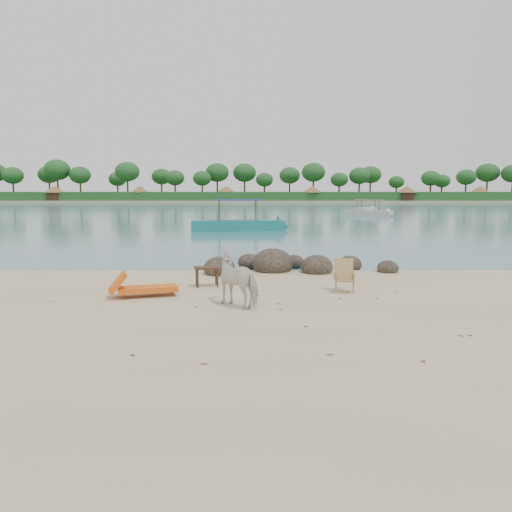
{
  "coord_description": "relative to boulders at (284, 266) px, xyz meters",
  "views": [
    {
      "loc": [
        0.61,
        -10.24,
        2.53
      ],
      "look_at": [
        0.59,
        2.0,
        1.0
      ],
      "focal_mm": 35.0,
      "sensor_mm": 36.0,
      "label": 1
    }
  ],
  "objects": [
    {
      "name": "water",
      "position": [
        -1.5,
        84.08,
        -0.19
      ],
      "size": [
        400.0,
        400.0,
        0.0
      ],
      "primitive_type": "plane",
      "color": "#3C6E79",
      "rests_on": "ground"
    },
    {
      "name": "far_shore",
      "position": [
        -1.5,
        164.08,
        -0.19
      ],
      "size": [
        420.0,
        90.0,
        1.4
      ],
      "primitive_type": "cube",
      "color": "tan",
      "rests_on": "ground"
    },
    {
      "name": "far_scenery",
      "position": [
        -1.47,
        130.77,
        2.96
      ],
      "size": [
        420.0,
        18.0,
        9.5
      ],
      "color": "#1E4C1E",
      "rests_on": "ground"
    },
    {
      "name": "boulders",
      "position": [
        0.0,
        0.0,
        0.0
      ],
      "size": [
        6.24,
        2.82,
        0.99
      ],
      "rotation": [
        0.0,
        0.0,
        -0.35
      ],
      "color": "black",
      "rests_on": "ground"
    },
    {
      "name": "cow",
      "position": [
        -1.26,
        -5.15,
        0.41
      ],
      "size": [
        1.44,
        1.44,
        1.18
      ],
      "primitive_type": "imported",
      "rotation": [
        0.0,
        0.0,
        3.92
      ],
      "color": "white",
      "rests_on": "ground"
    },
    {
      "name": "side_table",
      "position": [
        -2.24,
        -2.83,
        0.08
      ],
      "size": [
        0.74,
        0.56,
        0.53
      ],
      "primitive_type": null,
      "rotation": [
        0.0,
        0.0,
        0.21
      ],
      "color": "#301C13",
      "rests_on": "ground"
    },
    {
      "name": "lounge_chair",
      "position": [
        -3.56,
        -4.13,
        0.08
      ],
      "size": [
        1.89,
        1.13,
        0.53
      ],
      "primitive_type": null,
      "rotation": [
        0.0,
        0.0,
        0.31
      ],
      "color": "#D85A19",
      "rests_on": "ground"
    },
    {
      "name": "deck_chair",
      "position": [
        1.36,
        -3.63,
        0.24
      ],
      "size": [
        0.61,
        0.66,
        0.84
      ],
      "primitive_type": null,
      "rotation": [
        0.0,
        0.0,
        -0.13
      ],
      "color": "tan",
      "rests_on": "ground"
    },
    {
      "name": "boat_near",
      "position": [
        -2.24,
        19.11,
        1.59
      ],
      "size": [
        7.42,
        2.29,
        3.54
      ],
      "primitive_type": null,
      "rotation": [
        0.0,
        0.0,
        0.09
      ],
      "color": "#1C787A",
      "rests_on": "water"
    },
    {
      "name": "boat_mid",
      "position": [
        12.22,
        42.76,
        1.36
      ],
      "size": [
        5.97,
        4.89,
        3.09
      ],
      "primitive_type": null,
      "rotation": [
        0.0,
        0.0,
        -0.63
      ],
      "color": "#BABAB6",
      "rests_on": "water"
    },
    {
      "name": "boat_far",
      "position": [
        16.46,
        63.54,
        0.09
      ],
      "size": [
        4.38,
        3.91,
        0.56
      ],
      "primitive_type": null,
      "rotation": [
        0.0,
        0.0,
        0.7
      ],
      "color": "silver",
      "rests_on": "water"
    },
    {
      "name": "dead_leaves",
      "position": [
        -0.79,
        -5.71,
        -0.18
      ],
      "size": [
        8.69,
        7.02,
        0.0
      ],
      "color": "brown",
      "rests_on": "ground"
    }
  ]
}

